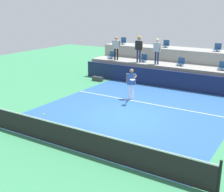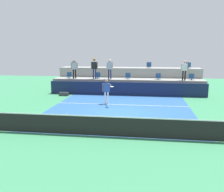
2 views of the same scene
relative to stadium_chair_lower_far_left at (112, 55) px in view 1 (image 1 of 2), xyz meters
The scene contains 20 objects.
ground_plane 9.08m from the stadium_chair_lower_far_left, 53.84° to the right, with size 40.00×40.00×0.00m, color #388456.
court_inner_paint 8.30m from the stadium_chair_lower_far_left, 49.70° to the right, with size 9.00×10.00×0.01m, color #285693.
court_service_line 7.31m from the stadium_chair_lower_far_left, 42.44° to the right, with size 9.00×0.06×0.00m, color white.
tennis_net 12.45m from the stadium_chair_lower_far_left, 64.80° to the right, with size 10.48×0.08×1.07m.
sponsor_backboard 5.51m from the stadium_chair_lower_far_left, 13.14° to the right, with size 13.00×0.16×1.10m, color #141E42.
seating_tier_lower 5.35m from the stadium_chair_lower_far_left, ahead, with size 13.00×1.80×1.25m, color gray.
seating_tier_upper 5.62m from the stadium_chair_lower_far_left, 19.44° to the left, with size 13.00×1.80×2.10m, color gray.
stadium_chair_lower_far_left is the anchor object (origin of this frame).
stadium_chair_lower_left 2.63m from the stadium_chair_lower_far_left, ahead, with size 0.44×0.40×0.52m.
stadium_chair_lower_center 5.31m from the stadium_chair_lower_far_left, ahead, with size 0.44×0.40×0.52m.
stadium_chair_lower_right 7.91m from the stadium_chair_lower_far_left, ahead, with size 0.44×0.40×0.52m.
stadium_chair_upper_far_left 1.99m from the stadium_chair_lower_far_left, 92.37° to the left, with size 0.44×0.40×0.52m.
stadium_chair_upper_left 4.00m from the stadium_chair_lower_far_left, 27.39° to the left, with size 0.44×0.40×0.52m.
stadium_chair_upper_right 7.38m from the stadium_chair_lower_far_left, 14.21° to the left, with size 0.44×0.40×0.52m.
tennis_player 6.28m from the stadium_chair_lower_far_left, 47.93° to the right, with size 0.96×1.15×1.72m.
spectator_in_white 1.07m from the stadium_chair_lower_far_left, 31.26° to the right, with size 0.58×0.28×1.65m.
spectator_with_hat 2.61m from the stadium_chair_lower_far_left, ahead, with size 0.60×0.42×1.79m.
spectator_in_grey 3.87m from the stadium_chair_lower_far_left, ahead, with size 0.60×0.25×1.69m.
tennis_ball 10.89m from the stadium_chair_lower_far_left, 72.96° to the right, with size 0.07×0.07×0.07m.
equipment_bag 2.51m from the stadium_chair_lower_far_left, 84.56° to the right, with size 0.76×0.28×0.30m, color #333338.
Camera 1 is at (6.59, -11.71, 5.04)m, focal length 48.97 mm.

